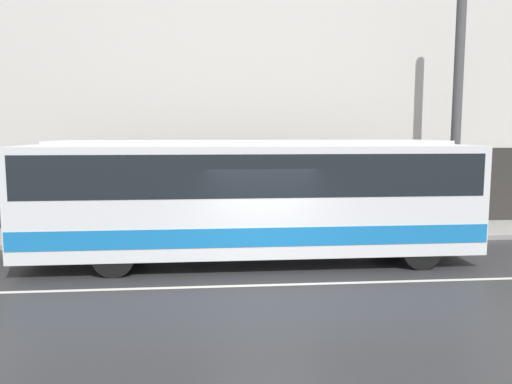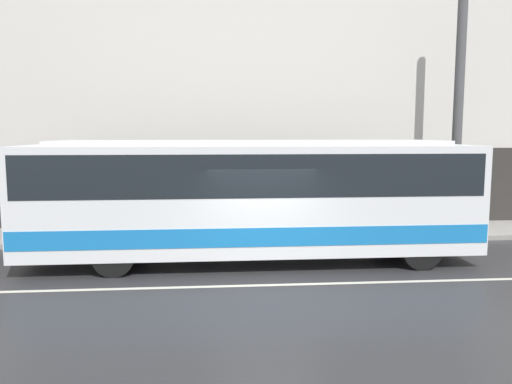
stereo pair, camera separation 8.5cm
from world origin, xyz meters
name	(u,v)px [view 1 (the left image)]	position (x,y,z in m)	size (l,w,h in m)	color
ground_plane	(266,285)	(0.00, 0.00, 0.00)	(60.00, 60.00, 0.00)	#2D2D30
sidewalk	(248,234)	(0.00, 5.33, 0.07)	(60.00, 2.65, 0.15)	gray
building_facade	(244,55)	(0.00, 6.79, 5.95)	(60.00, 0.35, 12.32)	silver
lane_stripe	(266,285)	(0.00, 0.00, 0.00)	(54.00, 0.14, 0.01)	beige
transit_bus	(251,194)	(-0.15, 2.11, 1.77)	(11.40, 2.58, 3.14)	white
utility_pole_near	(457,110)	(6.65, 4.84, 4.05)	(0.30, 0.30, 7.80)	#4C4C4F
pedestrian_waiting	(204,208)	(-1.41, 5.34, 0.95)	(0.36, 0.36, 1.71)	#333338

